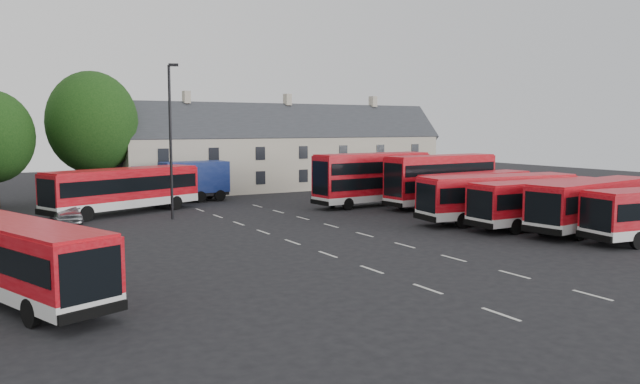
{
  "coord_description": "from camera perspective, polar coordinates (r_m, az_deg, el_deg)",
  "views": [
    {
      "loc": [
        -16.27,
        -29.4,
        6.61
      ],
      "look_at": [
        4.71,
        6.99,
        2.2
      ],
      "focal_mm": 35.0,
      "sensor_mm": 36.0,
      "label": 1
    }
  ],
  "objects": [
    {
      "name": "ground",
      "position": [
        34.25,
        -0.99,
        -5.14
      ],
      "size": [
        140.0,
        140.0,
        0.0
      ],
      "primitive_type": "plane",
      "color": "black",
      "rests_on": "ground"
    },
    {
      "name": "lane_markings",
      "position": [
        37.18,
        0.89,
        -4.24
      ],
      "size": [
        5.15,
        33.8,
        0.01
      ],
      "color": "beige",
      "rests_on": "ground"
    },
    {
      "name": "terrace_houses",
      "position": [
        66.73,
        -2.97,
        3.63
      ],
      "size": [
        35.7,
        7.13,
        10.06
      ],
      "color": "beige",
      "rests_on": "ground"
    },
    {
      "name": "bus_row_b",
      "position": [
        42.88,
        23.7,
        -0.76
      ],
      "size": [
        11.72,
        4.3,
        3.24
      ],
      "rotation": [
        0.0,
        0.0,
        0.15
      ],
      "color": "silver",
      "rests_on": "ground"
    },
    {
      "name": "bus_row_c",
      "position": [
        43.36,
        19.6,
        -0.64
      ],
      "size": [
        11.0,
        2.64,
        3.11
      ],
      "rotation": [
        0.0,
        0.0,
        -0.01
      ],
      "color": "silver",
      "rests_on": "ground"
    },
    {
      "name": "bus_row_d",
      "position": [
        44.67,
        15.96,
        -0.19
      ],
      "size": [
        11.87,
        4.13,
        3.29
      ],
      "rotation": [
        0.0,
        0.0,
        -0.13
      ],
      "color": "silver",
      "rests_on": "ground"
    },
    {
      "name": "bus_row_e",
      "position": [
        50.34,
        14.03,
        0.34
      ],
      "size": [
        10.85,
        3.55,
        3.01
      ],
      "rotation": [
        0.0,
        0.0,
        0.11
      ],
      "color": "silver",
      "rests_on": "ground"
    },
    {
      "name": "bus_dd_south",
      "position": [
        52.15,
        11.0,
        1.3
      ],
      "size": [
        10.6,
        3.2,
        4.28
      ],
      "rotation": [
        0.0,
        0.0,
        0.08
      ],
      "color": "silver",
      "rests_on": "ground"
    },
    {
      "name": "bus_dd_north",
      "position": [
        52.36,
        4.83,
        1.47
      ],
      "size": [
        10.89,
        3.36,
        4.39
      ],
      "rotation": [
        0.0,
        0.0,
        0.09
      ],
      "color": "silver",
      "rests_on": "ground"
    },
    {
      "name": "bus_west",
      "position": [
        26.27,
        -26.05,
        -5.1
      ],
      "size": [
        5.98,
        11.01,
        3.06
      ],
      "rotation": [
        0.0,
        0.0,
        1.92
      ],
      "color": "silver",
      "rests_on": "ground"
    },
    {
      "name": "bus_north",
      "position": [
        49.63,
        -17.54,
        0.47
      ],
      "size": [
        12.36,
        7.03,
        3.45
      ],
      "rotation": [
        0.0,
        0.0,
        0.37
      ],
      "color": "silver",
      "rests_on": "ground"
    },
    {
      "name": "box_truck",
      "position": [
        55.95,
        -12.39,
        1.11
      ],
      "size": [
        8.22,
        3.06,
        3.53
      ],
      "rotation": [
        0.0,
        0.0,
        0.07
      ],
      "color": "black",
      "rests_on": "ground"
    },
    {
      "name": "silver_car",
      "position": [
        46.68,
        -22.25,
        -1.65
      ],
      "size": [
        1.89,
        4.52,
        1.53
      ],
      "primitive_type": "imported",
      "rotation": [
        0.0,
        0.0,
        -0.02
      ],
      "color": "#9EA0A5",
      "rests_on": "ground"
    },
    {
      "name": "lamppost",
      "position": [
        45.5,
        -13.48,
        4.91
      ],
      "size": [
        0.75,
        0.52,
        11.01
      ],
      "rotation": [
        0.0,
        0.0,
        -0.42
      ],
      "color": "black",
      "rests_on": "ground"
    }
  ]
}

